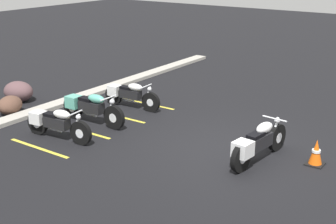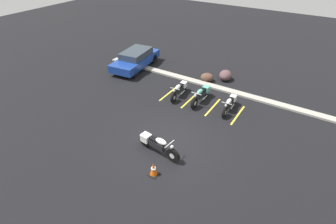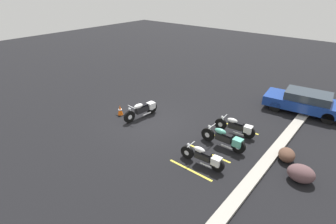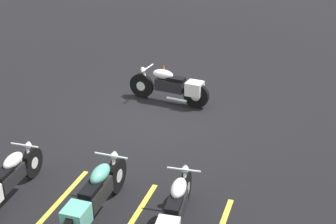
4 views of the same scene
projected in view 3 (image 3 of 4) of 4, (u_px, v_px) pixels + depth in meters
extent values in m
plane|color=black|center=(151.00, 122.00, 14.44)|extent=(60.00, 60.00, 0.00)
cylinder|color=black|center=(129.00, 117.00, 14.28)|extent=(0.69, 0.20, 0.68)
cylinder|color=silver|center=(129.00, 117.00, 14.28)|extent=(0.27, 0.16, 0.26)
cylinder|color=black|center=(152.00, 108.00, 15.27)|extent=(0.69, 0.20, 0.68)
cylinder|color=silver|center=(152.00, 108.00, 15.27)|extent=(0.27, 0.16, 0.26)
cube|color=black|center=(142.00, 109.00, 14.74)|extent=(0.81, 0.37, 0.31)
ellipsoid|color=white|center=(138.00, 106.00, 14.49)|extent=(0.61, 0.33, 0.25)
cube|color=black|center=(144.00, 105.00, 14.76)|extent=(0.48, 0.30, 0.08)
cube|color=white|center=(151.00, 105.00, 15.16)|extent=(0.45, 0.42, 0.35)
cylinder|color=silver|center=(131.00, 112.00, 14.24)|extent=(0.28, 0.09, 0.55)
cylinder|color=silver|center=(132.00, 107.00, 14.15)|extent=(0.11, 0.64, 0.04)
sphere|color=silver|center=(130.00, 109.00, 14.11)|extent=(0.14, 0.14, 0.14)
cylinder|color=silver|center=(147.00, 114.00, 14.95)|extent=(0.57, 0.13, 0.07)
cylinder|color=black|center=(221.00, 124.00, 13.61)|extent=(0.17, 0.64, 0.63)
cylinder|color=silver|center=(221.00, 124.00, 13.61)|extent=(0.14, 0.25, 0.24)
cylinder|color=black|center=(249.00, 132.00, 12.86)|extent=(0.17, 0.64, 0.63)
cylinder|color=silver|center=(249.00, 132.00, 12.86)|extent=(0.14, 0.25, 0.24)
cube|color=black|center=(236.00, 126.00, 13.14)|extent=(0.34, 0.75, 0.29)
ellipsoid|color=white|center=(232.00, 120.00, 13.12)|extent=(0.30, 0.56, 0.23)
cube|color=black|center=(239.00, 124.00, 12.97)|extent=(0.27, 0.44, 0.08)
cube|color=white|center=(248.00, 129.00, 12.80)|extent=(0.38, 0.41, 0.33)
cylinder|color=silver|center=(223.00, 121.00, 13.44)|extent=(0.08, 0.25, 0.51)
cylinder|color=silver|center=(225.00, 117.00, 13.29)|extent=(0.59, 0.09, 0.03)
sphere|color=silver|center=(222.00, 117.00, 13.39)|extent=(0.13, 0.13, 0.13)
cylinder|color=silver|center=(238.00, 133.00, 13.05)|extent=(0.12, 0.53, 0.07)
cylinder|color=black|center=(208.00, 134.00, 12.65)|extent=(0.13, 0.68, 0.68)
cylinder|color=silver|center=(208.00, 134.00, 12.65)|extent=(0.13, 0.26, 0.26)
cylinder|color=black|center=(238.00, 146.00, 11.75)|extent=(0.13, 0.68, 0.68)
cylinder|color=silver|center=(238.00, 146.00, 11.75)|extent=(0.13, 0.26, 0.26)
cube|color=black|center=(224.00, 138.00, 12.10)|extent=(0.29, 0.78, 0.31)
ellipsoid|color=#59B29E|center=(220.00, 131.00, 12.09)|extent=(0.27, 0.58, 0.25)
cube|color=black|center=(228.00, 135.00, 11.91)|extent=(0.25, 0.45, 0.08)
cube|color=#59B29E|center=(238.00, 142.00, 11.69)|extent=(0.37, 0.41, 0.35)
cylinder|color=silver|center=(210.00, 131.00, 12.46)|extent=(0.06, 0.27, 0.55)
cylinder|color=silver|center=(212.00, 126.00, 12.30)|extent=(0.64, 0.04, 0.04)
sphere|color=silver|center=(209.00, 127.00, 12.41)|extent=(0.14, 0.14, 0.14)
cylinder|color=silver|center=(227.00, 147.00, 11.99)|extent=(0.08, 0.57, 0.07)
cylinder|color=black|center=(187.00, 152.00, 11.39)|extent=(0.14, 0.62, 0.62)
cylinder|color=silver|center=(187.00, 152.00, 11.39)|extent=(0.13, 0.24, 0.23)
cylinder|color=black|center=(217.00, 165.00, 10.61)|extent=(0.14, 0.62, 0.62)
cylinder|color=silver|center=(217.00, 165.00, 10.61)|extent=(0.13, 0.24, 0.23)
cube|color=black|center=(203.00, 156.00, 10.91)|extent=(0.30, 0.72, 0.28)
ellipsoid|color=white|center=(199.00, 150.00, 10.90)|extent=(0.27, 0.53, 0.22)
cube|color=black|center=(207.00, 154.00, 10.74)|extent=(0.24, 0.42, 0.07)
cube|color=white|center=(217.00, 161.00, 10.56)|extent=(0.35, 0.39, 0.32)
cylinder|color=silver|center=(190.00, 149.00, 11.22)|extent=(0.07, 0.25, 0.50)
cylinder|color=silver|center=(191.00, 144.00, 11.08)|extent=(0.58, 0.06, 0.03)
sphere|color=silver|center=(189.00, 145.00, 11.18)|extent=(0.13, 0.13, 0.13)
cylinder|color=silver|center=(206.00, 165.00, 10.82)|extent=(0.09, 0.52, 0.07)
cylinder|color=black|center=(275.00, 106.00, 15.52)|extent=(0.29, 0.66, 0.64)
cylinder|color=black|center=(281.00, 97.00, 16.70)|extent=(0.29, 0.66, 0.64)
cylinder|color=black|center=(328.00, 118.00, 14.18)|extent=(0.29, 0.66, 0.64)
cylinder|color=black|center=(330.00, 108.00, 15.36)|extent=(0.29, 0.66, 0.64)
cube|color=navy|center=(304.00, 103.00, 15.33)|extent=(2.28, 4.48, 0.55)
cube|color=#2D3842|center=(308.00, 96.00, 15.03)|extent=(1.78, 2.57, 0.45)
cube|color=#A8A399|center=(261.00, 168.00, 10.84)|extent=(18.00, 0.50, 0.12)
ellipsoid|color=brown|center=(287.00, 155.00, 11.27)|extent=(1.05, 0.96, 0.56)
ellipsoid|color=brown|center=(301.00, 174.00, 10.09)|extent=(0.96, 1.12, 0.68)
cube|color=black|center=(121.00, 115.00, 15.22)|extent=(0.40, 0.40, 0.03)
cone|color=#EA590F|center=(120.00, 110.00, 15.09)|extent=(0.32, 0.32, 0.62)
cylinder|color=white|center=(120.00, 110.00, 15.08)|extent=(0.20, 0.20, 0.06)
cube|color=gold|center=(239.00, 128.00, 13.88)|extent=(0.10, 2.10, 0.00)
cube|color=gold|center=(226.00, 140.00, 12.85)|extent=(0.10, 2.10, 0.00)
cube|color=gold|center=(209.00, 154.00, 11.83)|extent=(0.10, 2.10, 0.00)
cube|color=gold|center=(190.00, 170.00, 10.80)|extent=(0.10, 2.10, 0.00)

